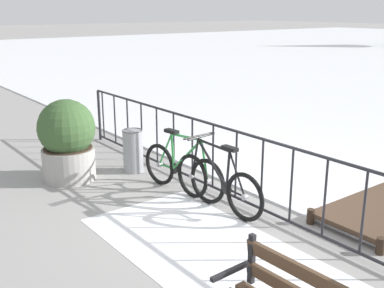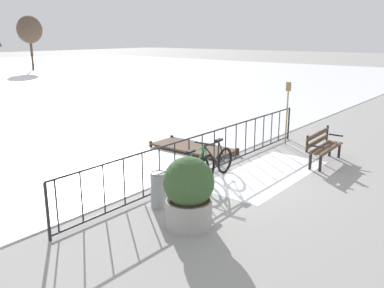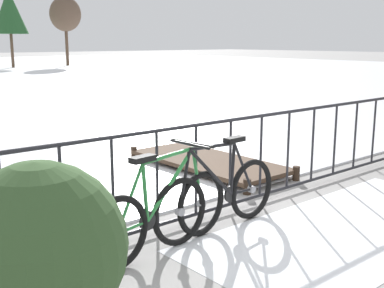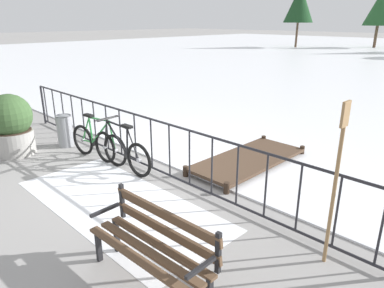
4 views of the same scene
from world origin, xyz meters
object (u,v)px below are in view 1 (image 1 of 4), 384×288
(bicycle_second, at_px, (217,183))
(bicycle_near_railing, at_px, (182,170))
(trash_bin, at_px, (133,150))
(planter_with_shrub, at_px, (67,140))

(bicycle_second, bearing_deg, bicycle_near_railing, -175.99)
(trash_bin, bearing_deg, planter_with_shrub, -106.76)
(bicycle_near_railing, relative_size, planter_with_shrub, 1.30)
(bicycle_second, bearing_deg, trash_bin, -176.40)
(planter_with_shrub, bearing_deg, bicycle_near_railing, 34.21)
(bicycle_second, distance_m, planter_with_shrub, 2.64)
(bicycle_second, xyz_separation_m, trash_bin, (-2.05, -0.13, 0.00))
(bicycle_second, xyz_separation_m, planter_with_shrub, (-2.36, -1.15, 0.29))
(bicycle_near_railing, distance_m, planter_with_shrub, 1.97)
(bicycle_near_railing, distance_m, bicycle_second, 0.75)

